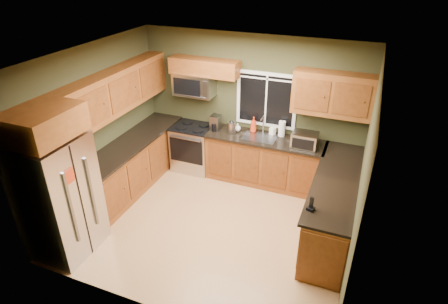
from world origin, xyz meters
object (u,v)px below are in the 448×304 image
Objects in this scene: soap_bottle_a at (254,125)px; cordless_phone at (311,206)px; paper_towel_roll at (282,129)px; microwave at (194,84)px; toaster_oven at (305,140)px; refrigerator at (61,197)px; range at (194,147)px; kettle at (232,127)px; soap_bottle_c at (238,127)px; coffee_maker at (216,123)px; soap_bottle_b at (273,129)px.

soap_bottle_a is 2.46m from cordless_phone.
paper_towel_roll is 1.57× the size of cordless_phone.
microwave reaches higher than toaster_oven.
microwave is 3.33m from cordless_phone.
refrigerator is 2.89m from range.
refrigerator is 3.43m from cordless_phone.
refrigerator reaches higher than toaster_oven.
soap_bottle_a is (0.35, 0.22, 0.02)m from kettle.
paper_towel_roll reaches higher than soap_bottle_c.
microwave is at bearing 165.59° from coffee_maker.
toaster_oven is (2.86, 2.68, 0.17)m from refrigerator.
paper_towel_roll is at bearing 1.51° from soap_bottle_b.
range is 1.65m from soap_bottle_b.
range is at bearing -172.94° from paper_towel_roll.
paper_towel_roll is 0.82m from soap_bottle_c.
cordless_phone is at bearing -36.90° from microwave.
soap_bottle_a is at bearing 57.78° from refrigerator.
soap_bottle_a is at bearing 2.15° from microwave.
range is 3.35× the size of kettle.
refrigerator is 11.66× the size of soap_bottle_c.
soap_bottle_a is 1.91× the size of soap_bottle_c.
refrigerator is 8.98× the size of cordless_phone.
range is 6.07× the size of soap_bottle_c.
soap_bottle_a reaches higher than soap_bottle_b.
soap_bottle_a is (1.17, 0.04, -0.64)m from microwave.
soap_bottle_b is 1.00× the size of cordless_phone.
soap_bottle_c is at bearing 64.72° from kettle.
coffee_maker is (1.17, 2.78, 0.17)m from refrigerator.
soap_bottle_c is at bearing -164.48° from soap_bottle_a.
refrigerator reaches higher than soap_bottle_b.
soap_bottle_c is at bearing 6.52° from range.
kettle is at bearing -164.12° from paper_towel_roll.
microwave reaches higher than paper_towel_roll.
coffee_maker is at bearing -14.41° from microwave.
paper_towel_roll is (-0.47, 0.30, 0.01)m from toaster_oven.
kettle reaches higher than range.
cordless_phone is (1.78, -1.78, -0.07)m from kettle.
soap_bottle_c is (0.41, 0.09, -0.06)m from coffee_maker.
paper_towel_roll is 1.07× the size of soap_bottle_a.
coffee_maker is at bearing -170.80° from paper_towel_roll.
range is 3.18× the size of soap_bottle_a.
refrigerator is 3.93m from toaster_oven.
kettle is at bearing -147.88° from soap_bottle_a.
kettle is at bearing 177.99° from toaster_oven.
soap_bottle_b is 1.30× the size of soap_bottle_c.
refrigerator reaches higher than soap_bottle_a.
cordless_phone is at bearing -34.94° from range.
kettle reaches higher than toaster_oven.
refrigerator is 8.95× the size of soap_bottle_b.
range is (0.69, 2.77, -0.43)m from refrigerator.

